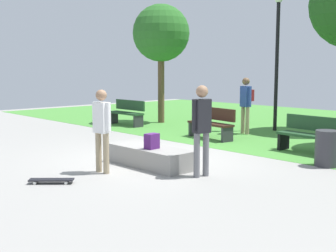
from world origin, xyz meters
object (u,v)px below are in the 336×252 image
backpack_on_ledge (152,141)px  tree_tall_oak (161,34)px  skateboard_by_ledge (51,180)px  pedestrian_with_backpack (246,100)px  concrete_ledge (150,156)px  trash_bin (327,148)px  lamp_post (277,49)px  park_bench_near_path (212,122)px  skater_performing_trick (102,125)px  park_bench_center_lawn (311,134)px  skater_watching (202,123)px  park_bench_far_right (127,112)px

backpack_on_ledge → tree_tall_oak: bearing=-138.7°
skateboard_by_ledge → pedestrian_with_backpack: bearing=100.3°
concrete_ledge → trash_bin: (2.58, 2.73, 0.18)m
tree_tall_oak → lamp_post: lamp_post is taller
concrete_ledge → pedestrian_with_backpack: (-1.47, 5.25, 0.87)m
concrete_ledge → park_bench_near_path: (-1.56, 3.76, 0.28)m
skater_performing_trick → park_bench_center_lawn: (1.79, 4.87, -0.49)m
skateboard_by_ledge → park_bench_near_path: (-1.45, 6.02, 0.42)m
skater_watching → tree_tall_oak: tree_tall_oak is taller
park_bench_far_right → backpack_on_ledge: bearing=-33.6°
trash_bin → park_bench_far_right: bearing=172.5°
park_bench_near_path → trash_bin: bearing=-13.9°
skater_watching → park_bench_far_right: skater_watching is taller
park_bench_near_path → trash_bin: size_ratio=2.15×
skater_performing_trick → pedestrian_with_backpack: pedestrian_with_backpack is taller
skateboard_by_ledge → pedestrian_with_backpack: size_ratio=0.41×
skater_performing_trick → skateboard_by_ledge: skater_performing_trick is taller
concrete_ledge → backpack_on_ledge: size_ratio=6.37×
tree_tall_oak → park_bench_center_lawn: bearing=-12.0°
concrete_ledge → lamp_post: (-1.26, 6.58, 2.48)m
skater_watching → park_bench_near_path: (-2.95, 3.65, -0.55)m
park_bench_far_right → tree_tall_oak: (0.26, 1.45, 2.86)m
trash_bin → skater_watching: bearing=-114.4°
park_bench_center_lawn → skateboard_by_ledge: bearing=-106.0°
park_bench_center_lawn → lamp_post: (-2.88, 2.81, 2.20)m
park_bench_center_lawn → trash_bin: 1.42m
skater_watching → skater_performing_trick: bearing=-142.5°
park_bench_near_path → trash_bin: park_bench_near_path is taller
skater_performing_trick → skater_watching: skater_watching is taller
park_bench_far_right → park_bench_near_path: 4.18m
lamp_post → trash_bin: bearing=-45.0°
skater_performing_trick → trash_bin: size_ratio=2.16×
park_bench_center_lawn → park_bench_far_right: bearing=179.5°
tree_tall_oak → park_bench_far_right: bearing=-100.1°
tree_tall_oak → lamp_post: (4.22, 1.29, -0.66)m
skater_watching → pedestrian_with_backpack: pedestrian_with_backpack is taller
skater_performing_trick → lamp_post: lamp_post is taller
skater_performing_trick → park_bench_near_path: bearing=106.0°
skateboard_by_ledge → trash_bin: size_ratio=0.95×
backpack_on_ledge → skater_watching: 1.32m
tree_tall_oak → skater_watching: bearing=-37.0°
trash_bin → pedestrian_with_backpack: pedestrian_with_backpack is taller
park_bench_center_lawn → skater_performing_trick: bearing=-110.2°
concrete_ledge → park_bench_far_right: 6.91m
backpack_on_ledge → skater_watching: bearing=94.1°
skater_watching → pedestrian_with_backpack: 5.89m
lamp_post → pedestrian_with_backpack: 2.09m
park_bench_near_path → tree_tall_oak: tree_tall_oak is taller
skater_performing_trick → trash_bin: (2.76, 3.83, -0.58)m
park_bench_near_path → trash_bin: 4.27m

